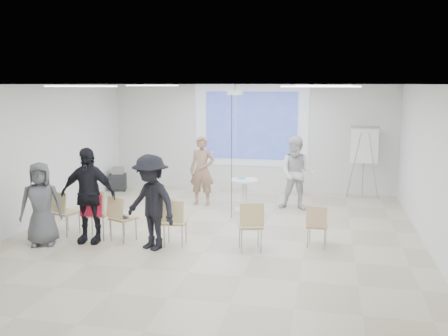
% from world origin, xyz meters
% --- Properties ---
extents(floor, '(8.00, 9.00, 0.10)m').
position_xyz_m(floor, '(0.00, 0.00, -0.05)').
color(floor, beige).
rests_on(floor, ground).
extents(ceiling, '(8.00, 9.00, 0.10)m').
position_xyz_m(ceiling, '(0.00, 0.00, 3.05)').
color(ceiling, white).
rests_on(ceiling, wall_back).
extents(wall_back, '(8.00, 0.10, 3.00)m').
position_xyz_m(wall_back, '(0.00, 4.55, 1.50)').
color(wall_back, silver).
rests_on(wall_back, floor).
extents(wall_left, '(0.10, 9.00, 3.00)m').
position_xyz_m(wall_left, '(-4.05, 0.00, 1.50)').
color(wall_left, silver).
rests_on(wall_left, floor).
extents(wall_right, '(0.10, 9.00, 3.00)m').
position_xyz_m(wall_right, '(4.05, 0.00, 1.50)').
color(wall_right, silver).
rests_on(wall_right, floor).
extents(projection_halo, '(3.20, 0.01, 2.30)m').
position_xyz_m(projection_halo, '(0.00, 4.49, 1.85)').
color(projection_halo, silver).
rests_on(projection_halo, wall_back).
extents(projection_image, '(2.60, 0.01, 1.90)m').
position_xyz_m(projection_image, '(0.00, 4.47, 1.85)').
color(projection_image, '#374EBC').
rests_on(projection_image, wall_back).
extents(pedestal_table, '(0.71, 0.71, 0.80)m').
position_xyz_m(pedestal_table, '(0.23, 2.05, 0.45)').
color(pedestal_table, white).
rests_on(pedestal_table, floor).
extents(player_left, '(0.73, 0.50, 1.97)m').
position_xyz_m(player_left, '(-0.92, 2.50, 0.98)').
color(player_left, '#A27963').
rests_on(player_left, floor).
extents(player_right, '(1.00, 0.83, 1.97)m').
position_xyz_m(player_right, '(1.43, 2.51, 0.99)').
color(player_right, white).
rests_on(player_right, floor).
extents(controller_left, '(0.04, 0.12, 0.04)m').
position_xyz_m(controller_left, '(-0.74, 2.75, 1.29)').
color(controller_left, silver).
rests_on(controller_left, player_left).
extents(controller_right, '(0.05, 0.12, 0.04)m').
position_xyz_m(controller_right, '(1.25, 2.76, 1.33)').
color(controller_right, white).
rests_on(controller_right, player_right).
extents(chair_far_left, '(0.54, 0.56, 0.90)m').
position_xyz_m(chair_far_left, '(-3.00, -0.57, 0.53)').
color(chair_far_left, tan).
rests_on(chair_far_left, floor).
extents(chair_left_mid, '(0.50, 0.54, 0.99)m').
position_xyz_m(chair_left_mid, '(-2.24, -0.70, 0.59)').
color(chair_left_mid, tan).
rests_on(chair_left_mid, floor).
extents(chair_left_inner, '(0.56, 0.58, 0.89)m').
position_xyz_m(chair_left_inner, '(-1.72, -0.72, 0.53)').
color(chair_left_inner, tan).
rests_on(chair_left_inner, floor).
extents(chair_center, '(0.45, 0.48, 0.90)m').
position_xyz_m(chair_center, '(-0.61, -0.80, 0.53)').
color(chair_center, tan).
rests_on(chair_center, floor).
extents(chair_right_inner, '(0.55, 0.57, 0.93)m').
position_xyz_m(chair_right_inner, '(0.83, -0.80, 0.55)').
color(chair_right_inner, tan).
rests_on(chair_right_inner, floor).
extents(chair_right_far, '(0.41, 0.43, 0.80)m').
position_xyz_m(chair_right_far, '(1.99, -0.31, 0.48)').
color(chair_right_far, tan).
rests_on(chair_right_far, floor).
extents(red_jacket, '(0.44, 0.14, 0.42)m').
position_xyz_m(red_jacket, '(-2.25, -0.84, 0.72)').
color(red_jacket, '#B41631').
rests_on(red_jacket, chair_left_mid).
extents(laptop, '(0.39, 0.35, 0.03)m').
position_xyz_m(laptop, '(-1.69, -0.63, 0.48)').
color(laptop, black).
rests_on(laptop, chair_left_inner).
extents(audience_left, '(1.26, 0.80, 2.11)m').
position_xyz_m(audience_left, '(-2.30, -0.85, 1.05)').
color(audience_left, black).
rests_on(audience_left, floor).
extents(audience_mid, '(1.47, 1.21, 1.99)m').
position_xyz_m(audience_mid, '(-0.98, -1.00, 1.00)').
color(audience_mid, black).
rests_on(audience_mid, floor).
extents(audience_outer, '(1.02, 0.87, 1.77)m').
position_xyz_m(audience_outer, '(-3.08, -1.20, 0.88)').
color(audience_outer, '#5A5A5F').
rests_on(audience_outer, floor).
extents(flipchart_easel, '(0.84, 0.63, 1.93)m').
position_xyz_m(flipchart_easel, '(3.07, 4.05, 1.42)').
color(flipchart_easel, gray).
rests_on(flipchart_easel, floor).
extents(av_cart, '(0.54, 0.48, 0.68)m').
position_xyz_m(av_cart, '(-3.69, 3.64, 0.31)').
color(av_cart, black).
rests_on(av_cart, floor).
extents(ceiling_projector, '(0.30, 0.25, 3.00)m').
position_xyz_m(ceiling_projector, '(0.10, 1.49, 2.69)').
color(ceiling_projector, white).
rests_on(ceiling_projector, ceiling).
extents(fluor_panel_nw, '(1.20, 0.30, 0.02)m').
position_xyz_m(fluor_panel_nw, '(-2.00, 2.00, 2.97)').
color(fluor_panel_nw, white).
rests_on(fluor_panel_nw, ceiling).
extents(fluor_panel_ne, '(1.20, 0.30, 0.02)m').
position_xyz_m(fluor_panel_ne, '(2.00, 2.00, 2.97)').
color(fluor_panel_ne, white).
rests_on(fluor_panel_ne, ceiling).
extents(fluor_panel_sw, '(1.20, 0.30, 0.02)m').
position_xyz_m(fluor_panel_sw, '(-2.00, -1.50, 2.97)').
color(fluor_panel_sw, white).
rests_on(fluor_panel_sw, ceiling).
extents(fluor_panel_se, '(1.20, 0.30, 0.02)m').
position_xyz_m(fluor_panel_se, '(2.00, -1.50, 2.97)').
color(fluor_panel_se, white).
rests_on(fluor_panel_se, ceiling).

